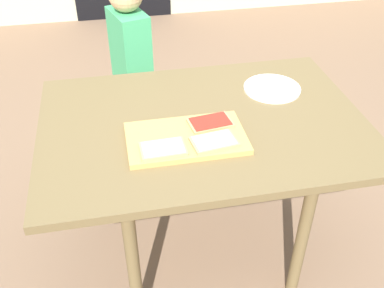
# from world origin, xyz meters

# --- Properties ---
(ground_plane) EXTENTS (16.00, 16.00, 0.00)m
(ground_plane) POSITION_xyz_m (0.00, 0.00, 0.00)
(ground_plane) COLOR #80634A
(dining_table) EXTENTS (1.22, 0.86, 0.69)m
(dining_table) POSITION_xyz_m (0.00, 0.00, 0.63)
(dining_table) COLOR brown
(dining_table) RESTS_ON ground
(cutting_board) EXTENTS (0.42, 0.25, 0.02)m
(cutting_board) POSITION_xyz_m (-0.09, -0.11, 0.70)
(cutting_board) COLOR tan
(cutting_board) RESTS_ON dining_table
(pizza_slice_far_right) EXTENTS (0.17, 0.12, 0.01)m
(pizza_slice_far_right) POSITION_xyz_m (0.01, -0.06, 0.72)
(pizza_slice_far_right) COLOR #E99965
(pizza_slice_far_right) RESTS_ON cutting_board
(pizza_slice_near_left) EXTENTS (0.16, 0.10, 0.01)m
(pizza_slice_near_left) POSITION_xyz_m (-0.18, -0.18, 0.72)
(pizza_slice_near_left) COLOR #E99965
(pizza_slice_near_left) RESTS_ON cutting_board
(pizza_slice_near_right) EXTENTS (0.17, 0.12, 0.01)m
(pizza_slice_near_right) POSITION_xyz_m (0.00, -0.17, 0.72)
(pizza_slice_near_right) COLOR #E99965
(pizza_slice_near_right) RESTS_ON cutting_board
(plate_white_right) EXTENTS (0.24, 0.24, 0.01)m
(plate_white_right) POSITION_xyz_m (0.33, 0.17, 0.70)
(plate_white_right) COLOR white
(plate_white_right) RESTS_ON dining_table
(child_left) EXTENTS (0.20, 0.27, 1.03)m
(child_left) POSITION_xyz_m (-0.21, 0.71, 0.58)
(child_left) COLOR navy
(child_left) RESTS_ON ground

